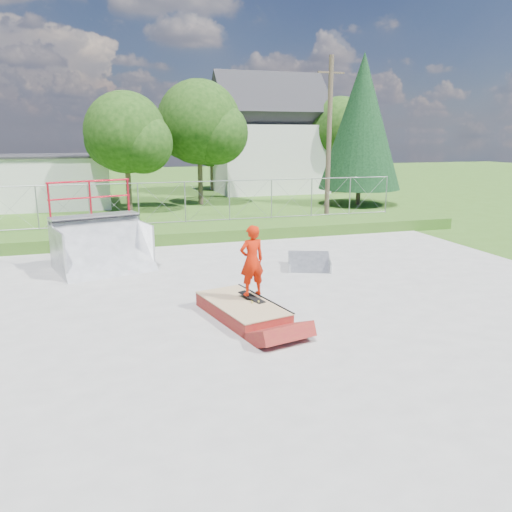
{
  "coord_description": "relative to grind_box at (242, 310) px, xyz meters",
  "views": [
    {
      "loc": [
        -3.41,
        -11.22,
        4.22
      ],
      "look_at": [
        0.38,
        1.16,
        1.1
      ],
      "focal_mm": 35.0,
      "sensor_mm": 36.0,
      "label": 1
    }
  ],
  "objects": [
    {
      "name": "skateboard",
      "position": [
        0.29,
        0.13,
        0.24
      ],
      "size": [
        0.54,
        0.81,
        0.13
      ],
      "primitive_type": "cube",
      "rotation": [
        0.14,
        0.0,
        0.44
      ],
      "color": "black",
      "rests_on": "grind_box"
    },
    {
      "name": "grass_berm",
      "position": [
        0.44,
        9.88,
        0.06
      ],
      "size": [
        24.0,
        3.0,
        0.5
      ],
      "primitive_type": "cube",
      "color": "#365D1A",
      "rests_on": "ground"
    },
    {
      "name": "ground",
      "position": [
        0.44,
        0.38,
        -0.19
      ],
      "size": [
        120.0,
        120.0,
        0.0
      ],
      "primitive_type": "plane",
      "color": "#365D1A",
      "rests_on": "ground"
    },
    {
      "name": "concrete_pad",
      "position": [
        0.44,
        0.38,
        -0.17
      ],
      "size": [
        20.0,
        16.0,
        0.04
      ],
      "primitive_type": "cube",
      "color": "gray",
      "rests_on": "ground"
    },
    {
      "name": "tree_back_mid",
      "position": [
        5.66,
        28.24,
        3.44
      ],
      "size": [
        4.08,
        3.84,
        5.7
      ],
      "color": "#503D32",
      "rests_on": "ground"
    },
    {
      "name": "grind_box",
      "position": [
        0.0,
        0.0,
        0.0
      ],
      "size": [
        1.82,
        2.82,
        0.39
      ],
      "rotation": [
        0.0,
        0.0,
        0.23
      ],
      "color": "maroon",
      "rests_on": "concrete_pad"
    },
    {
      "name": "skater",
      "position": [
        0.29,
        0.13,
        1.09
      ],
      "size": [
        0.68,
        0.5,
        1.7
      ],
      "primitive_type": "imported",
      "rotation": [
        0.0,
        0.0,
        3.3
      ],
      "color": "red",
      "rests_on": "grind_box"
    },
    {
      "name": "flat_bank_ramp",
      "position": [
        3.29,
        3.67,
        0.01
      ],
      "size": [
        1.77,
        1.82,
        0.41
      ],
      "primitive_type": null,
      "rotation": [
        0.0,
        0.0,
        -0.36
      ],
      "color": "#919498",
      "rests_on": "concrete_pad"
    },
    {
      "name": "conifer_tree",
      "position": [
        12.44,
        17.38,
        4.85
      ],
      "size": [
        5.04,
        5.04,
        9.1
      ],
      "color": "#503D32",
      "rests_on": "ground"
    },
    {
      "name": "chain_link_fence",
      "position": [
        0.44,
        10.88,
        1.21
      ],
      "size": [
        20.0,
        0.06,
        1.8
      ],
      "primitive_type": null,
      "color": "gray",
      "rests_on": "grass_berm"
    },
    {
      "name": "quarter_pipe",
      "position": [
        -3.08,
        5.46,
        1.21
      ],
      "size": [
        3.34,
        3.05,
        2.8
      ],
      "primitive_type": null,
      "rotation": [
        0.0,
        0.0,
        0.28
      ],
      "color": "#919498",
      "rests_on": "concrete_pad"
    },
    {
      "name": "tree_center",
      "position": [
        3.23,
        20.19,
        4.65
      ],
      "size": [
        5.44,
        5.12,
        7.6
      ],
      "color": "#503D32",
      "rests_on": "ground"
    },
    {
      "name": "tree_right_far",
      "position": [
        14.71,
        24.21,
        4.35
      ],
      "size": [
        5.1,
        4.8,
        7.12
      ],
      "color": "#503D32",
      "rests_on": "ground"
    },
    {
      "name": "utility_building_flat",
      "position": [
        -7.56,
        22.38,
        1.31
      ],
      "size": [
        10.0,
        6.0,
        3.0
      ],
      "primitive_type": "cube",
      "color": "silver",
      "rests_on": "ground"
    },
    {
      "name": "utility_pole",
      "position": [
        7.94,
        12.38,
        3.81
      ],
      "size": [
        0.24,
        0.24,
        8.0
      ],
      "primitive_type": "cylinder",
      "color": "#503D32",
      "rests_on": "ground"
    },
    {
      "name": "gable_house",
      "position": [
        9.44,
        26.38,
        3.64
      ],
      "size": [
        8.4,
        6.08,
        8.94
      ],
      "color": "silver",
      "rests_on": "ground"
    },
    {
      "name": "tree_left_near",
      "position": [
        -1.31,
        18.22,
        4.04
      ],
      "size": [
        4.76,
        4.48,
        6.65
      ],
      "color": "#503D32",
      "rests_on": "ground"
    }
  ]
}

